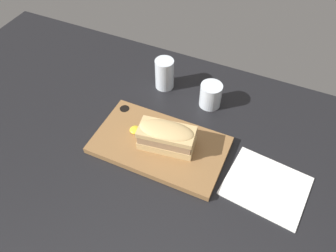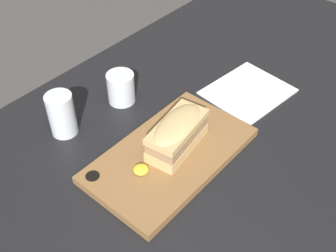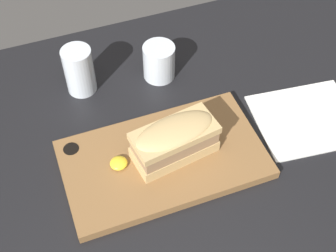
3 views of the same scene
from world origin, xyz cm
name	(u,v)px [view 1 (image 1 of 3)]	position (x,y,z in cm)	size (l,w,h in cm)	color
dining_table	(170,157)	(0.00, 0.00, 1.00)	(186.79, 92.92, 2.00)	black
serving_board	(159,145)	(-4.06, 1.55, 3.01)	(39.01, 22.29, 2.06)	olive
sandwich	(167,136)	(-1.68, 1.53, 8.33)	(17.02, 9.71, 8.03)	tan
mustard_dollop	(135,130)	(-12.63, 2.53, 4.68)	(3.34, 3.34, 1.34)	yellow
water_glass	(165,75)	(-14.05, 26.88, 6.77)	(6.48, 6.48, 11.00)	silver
wine_glass	(210,96)	(3.53, 24.89, 5.65)	(7.21, 7.21, 8.24)	silver
napkin	(266,186)	(28.34, 1.35, 2.20)	(23.30, 20.48, 0.40)	white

